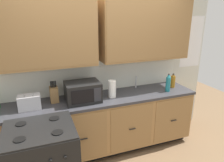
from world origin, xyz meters
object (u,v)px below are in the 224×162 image
bottle_teal (168,83)px  bottle_amber (173,81)px  knife_block (54,94)px  toaster (29,102)px  paper_towel_roll (112,89)px  microwave (83,92)px

bottle_teal → bottle_amber: bottle_teal is taller
knife_block → bottle_teal: knife_block is taller
knife_block → bottle_amber: size_ratio=1.32×
toaster → paper_towel_roll: paper_towel_roll is taller
microwave → bottle_teal: bottle_teal is taller
toaster → knife_block: 0.35m
microwave → toaster: 0.71m
microwave → bottle_amber: (1.55, 0.04, -0.03)m
microwave → paper_towel_roll: 0.44m
toaster → paper_towel_roll: 1.15m
knife_block → bottle_amber: (1.94, -0.07, -0.00)m
knife_block → toaster: bearing=-159.5°
microwave → toaster: (-0.71, -0.01, -0.04)m
knife_block → bottle_amber: 1.94m
bottle_amber → toaster: bearing=-178.7°
toaster → bottle_teal: bottle_teal is taller
toaster → bottle_amber: size_ratio=1.19×
microwave → bottle_amber: bearing=1.6°
paper_towel_roll → bottle_amber: paper_towel_roll is taller
toaster → knife_block: knife_block is taller
microwave → knife_block: bearing=163.3°
knife_block → paper_towel_roll: 0.83m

